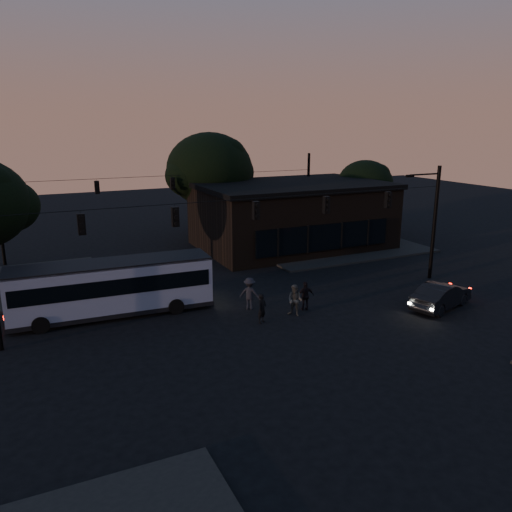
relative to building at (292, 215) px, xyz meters
name	(u,v)px	position (x,y,z in m)	size (l,w,h in m)	color
ground	(290,333)	(-9.00, -15.97, -2.71)	(120.00, 120.00, 0.00)	black
sidewalk_far_right	(334,247)	(3.00, -1.97, -2.63)	(14.00, 10.00, 0.15)	black
building	(292,215)	(0.00, 0.00, 0.00)	(15.40, 10.41, 5.40)	black
tree_behind	(210,169)	(-5.00, 6.03, 3.48)	(7.60, 7.60, 9.43)	black
tree_right	(365,184)	(9.00, 2.03, 1.93)	(5.20, 5.20, 6.86)	black
signal_rig_near	(256,230)	(-9.00, -11.97, 1.74)	(26.24, 0.30, 7.50)	black
signal_rig_far	(173,197)	(-9.00, 4.03, 1.50)	(26.24, 0.30, 7.50)	black
bus	(112,285)	(-16.49, -9.72, -1.03)	(10.72, 3.02, 2.99)	#868CAB
car	(441,295)	(0.38, -16.55, -1.98)	(1.54, 4.43, 1.46)	black
pedestrian_a	(262,308)	(-9.70, -14.18, -1.91)	(0.58, 0.38, 1.59)	black
pedestrian_b	(295,300)	(-7.65, -14.04, -1.84)	(0.84, 0.65, 1.73)	#42423C
pedestrian_c	(305,296)	(-6.71, -13.56, -1.88)	(0.97, 0.41, 1.66)	black
pedestrian_d	(250,293)	(-9.45, -12.09, -1.80)	(1.18, 0.68, 1.82)	black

